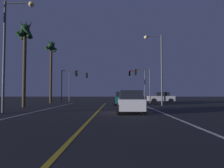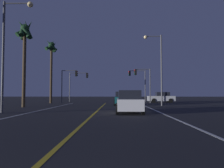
{
  "view_description": "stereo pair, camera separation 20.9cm",
  "coord_description": "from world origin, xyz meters",
  "px_view_note": "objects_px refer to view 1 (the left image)",
  "views": [
    {
      "loc": [
        1.39,
        -0.42,
        1.46
      ],
      "look_at": [
        0.99,
        30.53,
        2.87
      ],
      "focal_mm": 33.69,
      "sensor_mm": 36.0,
      "label": 1
    },
    {
      "loc": [
        1.59,
        -0.42,
        1.46
      ],
      "look_at": [
        0.99,
        30.53,
        2.87
      ],
      "focal_mm": 33.69,
      "sensor_mm": 36.0,
      "label": 2
    }
  ],
  "objects_px": {
    "traffic_light_near_right": "(142,78)",
    "palm_tree_left_mid": "(25,38)",
    "traffic_light_far_right": "(137,79)",
    "street_lamp_left_mid": "(11,42)",
    "traffic_light_far_left": "(79,80)",
    "traffic_light_near_left": "(69,79)",
    "street_lamp_right_far": "(158,61)",
    "car_ahead_far": "(122,99)",
    "palm_tree_left_far": "(51,52)",
    "car_crossing_side": "(161,97)",
    "car_lead_same_lane": "(130,102)"
  },
  "relations": [
    {
      "from": "traffic_light_near_right",
      "to": "palm_tree_left_mid",
      "type": "relative_size",
      "value": 0.56
    },
    {
      "from": "traffic_light_far_right",
      "to": "street_lamp_left_mid",
      "type": "xyz_separation_m",
      "value": [
        -12.0,
        -22.14,
        1.25
      ]
    },
    {
      "from": "traffic_light_near_right",
      "to": "traffic_light_far_left",
      "type": "height_order",
      "value": "traffic_light_near_right"
    },
    {
      "from": "traffic_light_near_left",
      "to": "street_lamp_right_far",
      "type": "height_order",
      "value": "street_lamp_right_far"
    },
    {
      "from": "traffic_light_near_left",
      "to": "traffic_light_far_right",
      "type": "distance_m",
      "value": 12.37
    },
    {
      "from": "car_ahead_far",
      "to": "street_lamp_left_mid",
      "type": "bearing_deg",
      "value": 141.06
    },
    {
      "from": "car_ahead_far",
      "to": "traffic_light_far_left",
      "type": "bearing_deg",
      "value": 34.06
    },
    {
      "from": "palm_tree_left_far",
      "to": "car_crossing_side",
      "type": "bearing_deg",
      "value": 9.75
    },
    {
      "from": "traffic_light_far_left",
      "to": "palm_tree_left_mid",
      "type": "distance_m",
      "value": 16.37
    },
    {
      "from": "traffic_light_far_left",
      "to": "street_lamp_right_far",
      "type": "height_order",
      "value": "street_lamp_right_far"
    },
    {
      "from": "traffic_light_far_right",
      "to": "street_lamp_left_mid",
      "type": "bearing_deg",
      "value": 61.53
    },
    {
      "from": "car_lead_same_lane",
      "to": "traffic_light_far_left",
      "type": "bearing_deg",
      "value": 19.54
    },
    {
      "from": "traffic_light_near_left",
      "to": "traffic_light_far_left",
      "type": "height_order",
      "value": "traffic_light_far_left"
    },
    {
      "from": "car_ahead_far",
      "to": "car_crossing_side",
      "type": "xyz_separation_m",
      "value": [
        6.68,
        7.77,
        0.0
      ]
    },
    {
      "from": "traffic_light_far_left",
      "to": "car_crossing_side",
      "type": "bearing_deg",
      "value": -13.29
    },
    {
      "from": "car_lead_same_lane",
      "to": "traffic_light_far_left",
      "type": "xyz_separation_m",
      "value": [
        -7.77,
        21.9,
        3.11
      ]
    },
    {
      "from": "car_lead_same_lane",
      "to": "palm_tree_left_mid",
      "type": "relative_size",
      "value": 0.45
    },
    {
      "from": "car_ahead_far",
      "to": "street_lamp_right_far",
      "type": "relative_size",
      "value": 0.5
    },
    {
      "from": "traffic_light_far_left",
      "to": "car_lead_same_lane",
      "type": "bearing_deg",
      "value": -70.46
    },
    {
      "from": "car_ahead_far",
      "to": "palm_tree_left_mid",
      "type": "distance_m",
      "value": 13.35
    },
    {
      "from": "car_ahead_far",
      "to": "car_lead_same_lane",
      "type": "distance_m",
      "value": 10.78
    },
    {
      "from": "palm_tree_left_far",
      "to": "car_ahead_far",
      "type": "bearing_deg",
      "value": -24.32
    },
    {
      "from": "traffic_light_near_left",
      "to": "traffic_light_far_right",
      "type": "relative_size",
      "value": 0.9
    },
    {
      "from": "car_lead_same_lane",
      "to": "palm_tree_left_far",
      "type": "bearing_deg",
      "value": 34.91
    },
    {
      "from": "traffic_light_near_left",
      "to": "traffic_light_far_right",
      "type": "height_order",
      "value": "traffic_light_far_right"
    },
    {
      "from": "car_crossing_side",
      "to": "traffic_light_near_right",
      "type": "bearing_deg",
      "value": 32.77
    },
    {
      "from": "car_crossing_side",
      "to": "street_lamp_left_mid",
      "type": "height_order",
      "value": "street_lamp_left_mid"
    },
    {
      "from": "traffic_light_far_left",
      "to": "palm_tree_left_mid",
      "type": "relative_size",
      "value": 0.55
    },
    {
      "from": "traffic_light_near_right",
      "to": "palm_tree_left_far",
      "type": "relative_size",
      "value": 0.54
    },
    {
      "from": "car_crossing_side",
      "to": "traffic_light_near_left",
      "type": "xyz_separation_m",
      "value": [
        -14.66,
        -2.15,
        2.95
      ]
    },
    {
      "from": "car_crossing_side",
      "to": "traffic_light_far_right",
      "type": "height_order",
      "value": "traffic_light_far_right"
    },
    {
      "from": "traffic_light_far_right",
      "to": "traffic_light_near_left",
      "type": "bearing_deg",
      "value": 26.41
    },
    {
      "from": "car_lead_same_lane",
      "to": "traffic_light_near_right",
      "type": "relative_size",
      "value": 0.81
    },
    {
      "from": "traffic_light_far_right",
      "to": "palm_tree_left_mid",
      "type": "xyz_separation_m",
      "value": [
        -13.73,
        -15.67,
        3.33
      ]
    },
    {
      "from": "car_lead_same_lane",
      "to": "car_crossing_side",
      "type": "distance_m",
      "value": 19.63
    },
    {
      "from": "car_ahead_far",
      "to": "traffic_light_near_right",
      "type": "distance_m",
      "value": 7.23
    },
    {
      "from": "car_lead_same_lane",
      "to": "car_crossing_side",
      "type": "relative_size",
      "value": 1.0
    },
    {
      "from": "car_ahead_far",
      "to": "traffic_light_near_left",
      "type": "relative_size",
      "value": 0.85
    },
    {
      "from": "traffic_light_near_right",
      "to": "palm_tree_left_far",
      "type": "xyz_separation_m",
      "value": [
        -13.96,
        -0.83,
        3.84
      ]
    },
    {
      "from": "traffic_light_near_right",
      "to": "street_lamp_left_mid",
      "type": "relative_size",
      "value": 0.61
    },
    {
      "from": "car_lead_same_lane",
      "to": "palm_tree_left_mid",
      "type": "bearing_deg",
      "value": 60.2
    },
    {
      "from": "traffic_light_near_right",
      "to": "street_lamp_right_far",
      "type": "xyz_separation_m",
      "value": [
        0.94,
        -7.09,
        1.5
      ]
    },
    {
      "from": "car_ahead_far",
      "to": "palm_tree_left_far",
      "type": "bearing_deg",
      "value": 65.68
    },
    {
      "from": "traffic_light_far_right",
      "to": "palm_tree_left_mid",
      "type": "bearing_deg",
      "value": 48.78
    },
    {
      "from": "traffic_light_far_right",
      "to": "traffic_light_far_left",
      "type": "height_order",
      "value": "traffic_light_far_right"
    },
    {
      "from": "street_lamp_left_mid",
      "to": "car_crossing_side",
      "type": "bearing_deg",
      "value": 50.32
    },
    {
      "from": "car_ahead_far",
      "to": "street_lamp_right_far",
      "type": "height_order",
      "value": "street_lamp_right_far"
    },
    {
      "from": "street_lamp_left_mid",
      "to": "palm_tree_left_far",
      "type": "relative_size",
      "value": 0.89
    },
    {
      "from": "car_lead_same_lane",
      "to": "street_lamp_right_far",
      "type": "xyz_separation_m",
      "value": [
        4.03,
        9.31,
        4.58
      ]
    },
    {
      "from": "car_ahead_far",
      "to": "palm_tree_left_mid",
      "type": "xyz_separation_m",
      "value": [
        -10.63,
        -4.55,
        6.68
      ]
    }
  ]
}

